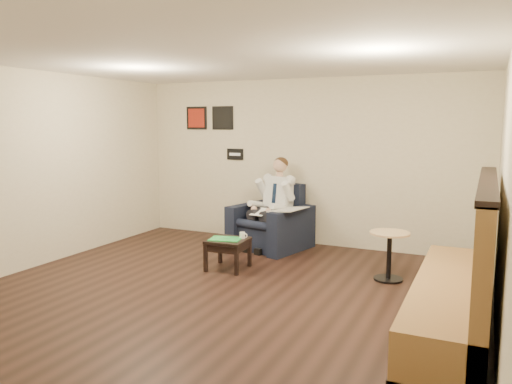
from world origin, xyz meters
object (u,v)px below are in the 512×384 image
at_px(seated_man, 265,206).
at_px(side_table, 228,254).
at_px(banquette, 453,257).
at_px(coffee_mug, 242,235).
at_px(green_folder, 225,239).
at_px(smartphone, 235,237).
at_px(cafe_table, 389,256).
at_px(armchair, 270,217).

xyz_separation_m(seated_man, side_table, (-0.03, -1.24, -0.50)).
bearing_deg(banquette, coffee_mug, 159.45).
xyz_separation_m(side_table, green_folder, (-0.03, -0.02, 0.22)).
bearing_deg(smartphone, side_table, -97.35).
relative_size(side_table, green_folder, 1.22).
height_order(side_table, cafe_table, cafe_table).
distance_m(armchair, side_table, 1.41).
xyz_separation_m(side_table, cafe_table, (2.16, 0.45, 0.11)).
height_order(armchair, seated_man, seated_man).
bearing_deg(banquette, smartphone, 159.74).
distance_m(armchair, banquette, 3.75).
xyz_separation_m(side_table, banquette, (3.01, -0.94, 0.54)).
bearing_deg(cafe_table, armchair, 156.33).
bearing_deg(green_folder, armchair, 86.33).
xyz_separation_m(armchair, seated_man, (-0.03, -0.13, 0.19)).
height_order(green_folder, smartphone, green_folder).
bearing_deg(banquette, seated_man, 143.83).
distance_m(green_folder, cafe_table, 2.24).
xyz_separation_m(seated_man, smartphone, (0.01, -1.08, -0.28)).
bearing_deg(armchair, smartphone, -77.11).
bearing_deg(green_folder, banquette, -16.85).
bearing_deg(seated_man, smartphone, -75.50).
bearing_deg(seated_man, banquette, -22.18).
xyz_separation_m(green_folder, smartphone, (0.07, 0.18, -0.00)).
xyz_separation_m(armchair, green_folder, (-0.09, -1.39, -0.08)).
bearing_deg(armchair, green_folder, -79.68).
bearing_deg(smartphone, coffee_mug, -7.10).
xyz_separation_m(armchair, coffee_mug, (0.10, -1.25, -0.04)).
bearing_deg(armchair, banquette, -24.10).
distance_m(side_table, smartphone, 0.27).
xyz_separation_m(seated_man, cafe_table, (2.13, -0.79, -0.39)).
bearing_deg(armchair, coffee_mug, -71.25).
bearing_deg(seated_man, cafe_table, -6.29).
bearing_deg(coffee_mug, side_table, -142.73).
height_order(armchair, side_table, armchair).
relative_size(coffee_mug, cafe_table, 0.14).
distance_m(armchair, coffee_mug, 1.25).
bearing_deg(banquette, side_table, 162.64).
xyz_separation_m(seated_man, green_folder, (-0.06, -1.26, -0.28)).
distance_m(green_folder, smartphone, 0.19).
xyz_separation_m(side_table, coffee_mug, (0.17, 0.13, 0.26)).
bearing_deg(cafe_table, banquette, -58.59).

